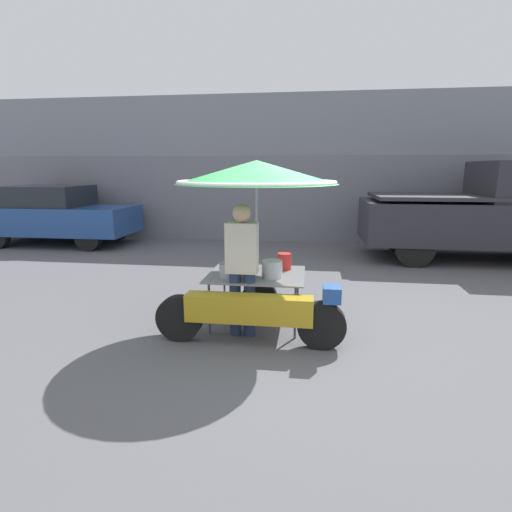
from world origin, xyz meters
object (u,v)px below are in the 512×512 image
vendor_motorcycle_cart (256,197)px  pickup_truck (484,214)px  vendor_person (242,263)px  parked_car (56,215)px

vendor_motorcycle_cart → pickup_truck: size_ratio=0.46×
vendor_person → parked_car: vendor_person is taller
vendor_motorcycle_cart → pickup_truck: (4.50, 4.52, -0.65)m
vendor_person → pickup_truck: bearing=46.4°
vendor_motorcycle_cart → vendor_person: (-0.13, -0.34, -0.78)m
parked_car → vendor_motorcycle_cart: bearing=-39.2°
vendor_motorcycle_cart → parked_car: size_ratio=0.55×
vendor_motorcycle_cart → pickup_truck: bearing=45.1°
vendor_motorcycle_cart → parked_car: bearing=140.8°
vendor_motorcycle_cart → vendor_person: bearing=-110.4°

